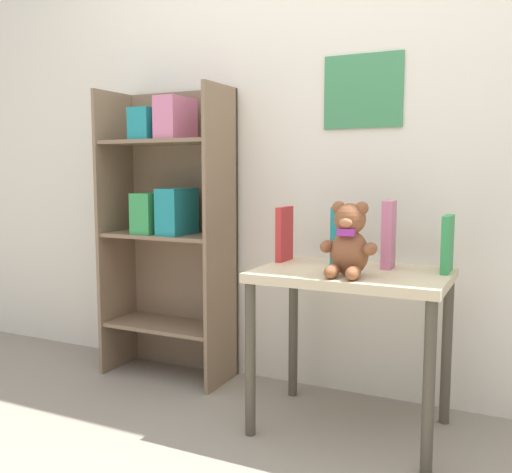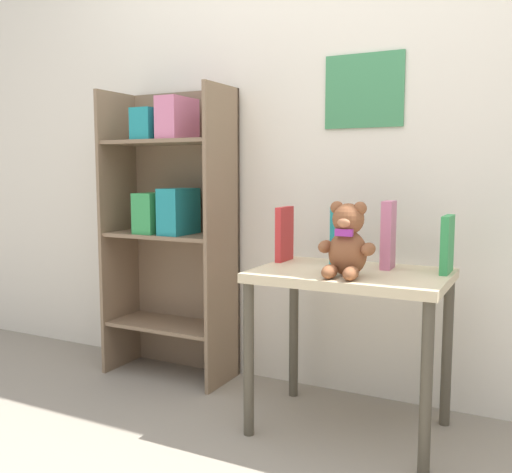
{
  "view_description": "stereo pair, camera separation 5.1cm",
  "coord_description": "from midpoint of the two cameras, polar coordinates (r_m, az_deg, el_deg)",
  "views": [
    {
      "loc": [
        0.79,
        -1.19,
        1.0
      ],
      "look_at": [
        -0.24,
        0.93,
        0.73
      ],
      "focal_mm": 40.0,
      "sensor_mm": 36.0,
      "label": 1
    },
    {
      "loc": [
        0.83,
        -1.16,
        1.0
      ],
      "look_at": [
        -0.24,
        0.93,
        0.73
      ],
      "focal_mm": 40.0,
      "sensor_mm": 36.0,
      "label": 2
    }
  ],
  "objects": [
    {
      "name": "book_standing_teal",
      "position": [
        2.32,
        8.64,
        0.11
      ],
      "size": [
        0.03,
        0.1,
        0.23
      ],
      "primitive_type": "cube",
      "rotation": [
        0.0,
        0.0,
        0.04
      ],
      "color": "teal",
      "rests_on": "display_table"
    },
    {
      "name": "book_standing_green",
      "position": [
        2.21,
        19.2,
        -0.75
      ],
      "size": [
        0.03,
        0.15,
        0.21
      ],
      "primitive_type": "cube",
      "rotation": [
        0.0,
        0.0,
        0.0
      ],
      "color": "#33934C",
      "rests_on": "display_table"
    },
    {
      "name": "wall_back",
      "position": [
        2.59,
        8.87,
        12.06
      ],
      "size": [
        4.8,
        0.07,
        2.5
      ],
      "color": "silver",
      "rests_on": "ground_plane"
    },
    {
      "name": "book_standing_red",
      "position": [
        2.38,
        3.47,
        0.26
      ],
      "size": [
        0.03,
        0.13,
        0.23
      ],
      "primitive_type": "cube",
      "rotation": [
        0.0,
        0.0,
        0.01
      ],
      "color": "red",
      "rests_on": "display_table"
    },
    {
      "name": "display_table",
      "position": [
        2.2,
        10.13,
        -5.72
      ],
      "size": [
        0.71,
        0.49,
        0.62
      ],
      "color": "beige",
      "rests_on": "ground_plane"
    },
    {
      "name": "teddy_bear",
      "position": [
        2.05,
        9.79,
        -0.59
      ],
      "size": [
        0.2,
        0.19,
        0.27
      ],
      "color": "brown",
      "rests_on": "display_table"
    },
    {
      "name": "bookshelf_side",
      "position": [
        2.79,
        -7.82,
        2.13
      ],
      "size": [
        0.62,
        0.3,
        1.38
      ],
      "color": "#7F664C",
      "rests_on": "ground_plane"
    },
    {
      "name": "book_standing_pink",
      "position": [
        2.24,
        13.72,
        0.14
      ],
      "size": [
        0.04,
        0.11,
        0.26
      ],
      "primitive_type": "cube",
      "rotation": [
        0.0,
        0.0,
        0.05
      ],
      "color": "#D17093",
      "rests_on": "display_table"
    }
  ]
}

